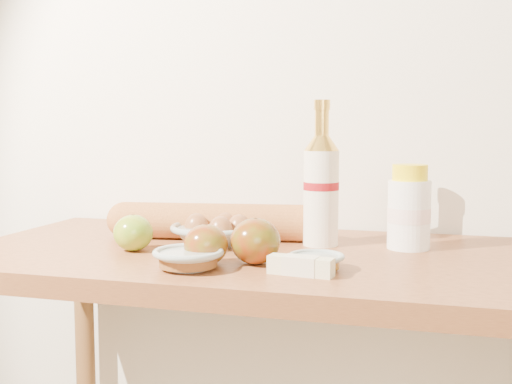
% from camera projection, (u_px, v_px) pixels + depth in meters
% --- Properties ---
extents(back_wall, '(3.50, 0.02, 2.60)m').
position_uv_depth(back_wall, '(297.00, 61.00, 1.54)').
color(back_wall, white).
rests_on(back_wall, ground).
extents(table, '(1.20, 0.60, 0.90)m').
position_uv_depth(table, '(260.00, 311.00, 1.28)').
color(table, '#9B5B32').
rests_on(table, ground).
extents(bourbon_bottle, '(0.07, 0.07, 0.30)m').
position_uv_depth(bourbon_bottle, '(321.00, 187.00, 1.31)').
color(bourbon_bottle, '#F4E7CF').
rests_on(bourbon_bottle, table).
extents(cream_bottle, '(0.11, 0.11, 0.17)m').
position_uv_depth(cream_bottle, '(409.00, 210.00, 1.28)').
color(cream_bottle, white).
rests_on(cream_bottle, table).
extents(egg_bowl, '(0.24, 0.24, 0.06)m').
position_uv_depth(egg_bowl, '(216.00, 232.00, 1.33)').
color(egg_bowl, '#8F9D97').
rests_on(egg_bowl, table).
extents(baguette, '(0.48, 0.15, 0.08)m').
position_uv_depth(baguette, '(213.00, 221.00, 1.39)').
color(baguette, '#C3783B').
rests_on(baguette, table).
extents(apple_yellowgreen, '(0.10, 0.10, 0.07)m').
position_uv_depth(apple_yellowgreen, '(133.00, 233.00, 1.26)').
color(apple_yellowgreen, '#A59F21').
rests_on(apple_yellowgreen, table).
extents(apple_redgreen_front, '(0.09, 0.09, 0.07)m').
position_uv_depth(apple_redgreen_front, '(206.00, 245.00, 1.14)').
color(apple_redgreen_front, maroon).
rests_on(apple_redgreen_front, table).
extents(apple_redgreen_right, '(0.11, 0.11, 0.08)m').
position_uv_depth(apple_redgreen_right, '(255.00, 241.00, 1.14)').
color(apple_redgreen_right, '#8B0A07').
rests_on(apple_redgreen_right, table).
extents(sugar_bowl, '(0.14, 0.14, 0.04)m').
position_uv_depth(sugar_bowl, '(188.00, 259.00, 1.10)').
color(sugar_bowl, '#98A59F').
rests_on(sugar_bowl, table).
extents(syrup_bowl, '(0.13, 0.13, 0.03)m').
position_uv_depth(syrup_bowl, '(316.00, 261.00, 1.10)').
color(syrup_bowl, '#96A49F').
rests_on(syrup_bowl, table).
extents(butter_stick, '(0.11, 0.04, 0.03)m').
position_uv_depth(butter_stick, '(301.00, 266.00, 1.06)').
color(butter_stick, beige).
rests_on(butter_stick, table).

